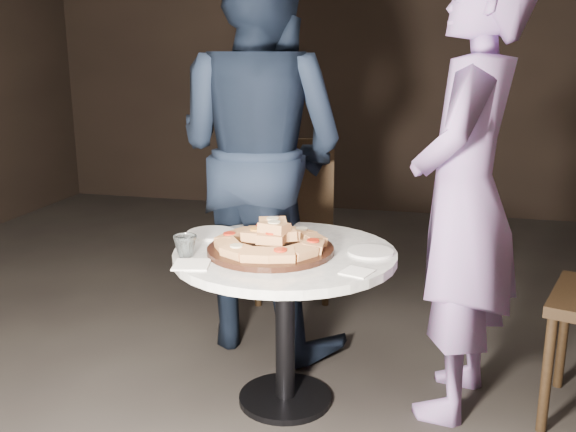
{
  "coord_description": "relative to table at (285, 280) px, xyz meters",
  "views": [
    {
      "loc": [
        0.67,
        -2.34,
        1.44
      ],
      "look_at": [
        0.08,
        0.09,
        0.8
      ],
      "focal_mm": 40.0,
      "sensor_mm": 36.0,
      "label": 1
    }
  ],
  "objects": [
    {
      "name": "water_glass",
      "position": [
        -0.36,
        -0.16,
        0.17
      ],
      "size": [
        0.1,
        0.1,
        0.09
      ],
      "primitive_type": "imported",
      "rotation": [
        0.0,
        0.0,
        -0.13
      ],
      "color": "silver",
      "rests_on": "table"
    },
    {
      "name": "napkin_far",
      "position": [
        0.31,
        -0.19,
        0.13
      ],
      "size": [
        0.13,
        0.13,
        0.01
      ],
      "primitive_type": "cube",
      "rotation": [
        0.0,
        0.0,
        -0.33
      ],
      "color": "white",
      "rests_on": "table"
    },
    {
      "name": "floor",
      "position": [
        -0.08,
        -0.04,
        -0.54
      ],
      "size": [
        7.0,
        7.0,
        0.0
      ],
      "primitive_type": "plane",
      "color": "black",
      "rests_on": "ground"
    },
    {
      "name": "focaccia_pile",
      "position": [
        -0.05,
        -0.04,
        0.18
      ],
      "size": [
        0.44,
        0.44,
        0.12
      ],
      "rotation": [
        0.0,
        0.0,
        -0.05
      ],
      "color": "#C6844C",
      "rests_on": "serving_board"
    },
    {
      "name": "plate_left",
      "position": [
        -0.36,
        0.15,
        0.13
      ],
      "size": [
        0.27,
        0.27,
        0.01
      ],
      "primitive_type": "cylinder",
      "rotation": [
        0.0,
        0.0,
        0.29
      ],
      "color": "white",
      "rests_on": "table"
    },
    {
      "name": "chair_far",
      "position": [
        -0.24,
        1.13,
        0.02
      ],
      "size": [
        0.57,
        0.58,
        0.98
      ],
      "rotation": [
        0.0,
        0.0,
        3.4
      ],
      "color": "black",
      "rests_on": "ground"
    },
    {
      "name": "diner_teal",
      "position": [
        0.68,
        0.15,
        0.35
      ],
      "size": [
        0.55,
        0.73,
        1.79
      ],
      "primitive_type": "imported",
      "rotation": [
        0.0,
        0.0,
        -1.78
      ],
      "color": "#7F65A3",
      "rests_on": "ground"
    },
    {
      "name": "plate_right",
      "position": [
        0.34,
        0.05,
        0.13
      ],
      "size": [
        0.23,
        0.23,
        0.01
      ],
      "primitive_type": "cylinder",
      "rotation": [
        0.0,
        0.0,
        0.33
      ],
      "color": "white",
      "rests_on": "table"
    },
    {
      "name": "napkin_near",
      "position": [
        -0.29,
        -0.26,
        0.13
      ],
      "size": [
        0.16,
        0.16,
        0.01
      ],
      "primitive_type": "cube",
      "rotation": [
        0.0,
        0.0,
        0.22
      ],
      "color": "white",
      "rests_on": "table"
    },
    {
      "name": "table",
      "position": [
        0.0,
        0.0,
        0.0
      ],
      "size": [
        1.16,
        1.16,
        0.67
      ],
      "rotation": [
        0.0,
        0.0,
        0.38
      ],
      "color": "black",
      "rests_on": "ground"
    },
    {
      "name": "serving_board",
      "position": [
        -0.05,
        -0.04,
        0.14
      ],
      "size": [
        0.56,
        0.56,
        0.02
      ],
      "primitive_type": "cylinder",
      "rotation": [
        0.0,
        0.0,
        -0.12
      ],
      "color": "black",
      "rests_on": "table"
    },
    {
      "name": "diner_navy",
      "position": [
        -0.27,
        0.58,
        0.42
      ],
      "size": [
        1.12,
        1.0,
        1.93
      ],
      "primitive_type": "imported",
      "rotation": [
        0.0,
        0.0,
        2.81
      ],
      "color": "black",
      "rests_on": "ground"
    }
  ]
}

